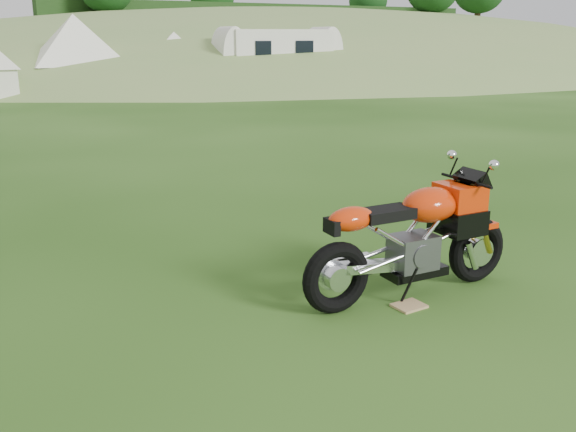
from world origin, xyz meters
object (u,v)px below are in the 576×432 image
tent_mid (76,54)px  tent_right (175,57)px  sport_motorcycle (412,230)px  plywood_board (409,306)px  caravan (277,58)px

tent_mid → tent_right: size_ratio=1.17×
sport_motorcycle → tent_mid: bearing=87.0°
sport_motorcycle → tent_right: 23.21m
plywood_board → tent_mid: (3.02, 22.33, 1.37)m
sport_motorcycle → tent_right: tent_right is taller
plywood_board → tent_mid: size_ratio=0.08×
tent_right → caravan: tent_right is taller
tent_mid → tent_right: bearing=5.2°
plywood_board → caravan: bearing=62.1°
caravan → sport_motorcycle: bearing=-107.7°
caravan → tent_mid: bearing=167.9°
sport_motorcycle → tent_mid: size_ratio=0.61×
plywood_board → caravan: 21.95m
sport_motorcycle → tent_mid: (2.86, 22.14, 0.80)m
tent_right → caravan: bearing=-25.4°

